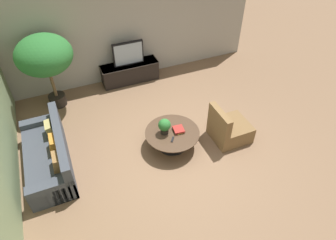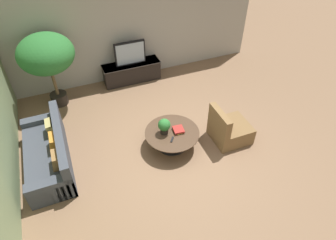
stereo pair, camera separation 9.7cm
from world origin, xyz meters
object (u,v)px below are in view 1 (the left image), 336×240
Objects in this scene: armchair_wicker at (229,129)px; potted_palm_tall at (44,57)px; media_console at (130,72)px; television at (128,54)px; couch_by_wall at (49,156)px; coffee_table at (172,136)px; potted_plant_tabletop at (164,126)px.

potted_palm_tall is at bearing 50.74° from armchair_wicker.
media_console is 0.58m from television.
couch_by_wall is at bearing 79.24° from armchair_wicker.
coffee_table is at bearing 77.73° from armchair_wicker.
armchair_wicker is 2.38× the size of potted_plant_tabletop.
armchair_wicker is at bearing -66.79° from television.
media_console is 3.38m from armchair_wicker.
armchair_wicker reaches higher than couch_by_wall.
armchair_wicker is at bearing -66.80° from media_console.
television is at bearing 91.45° from coffee_table.
potted_plant_tabletop is at bearing -91.83° from television.
television is 2.16m from potted_palm_tall.
potted_palm_tall is (-2.14, 2.50, 1.12)m from coffee_table.
media_console is at bearing 88.17° from potted_plant_tabletop.
armchair_wicker is (3.80, -0.72, -0.01)m from couch_by_wall.
armchair_wicker is at bearing -12.86° from potted_plant_tabletop.
potted_palm_tall is 3.25m from potted_plant_tabletop.
television is 0.44× the size of potted_palm_tall.
armchair_wicker is 0.45× the size of potted_palm_tall.
armchair_wicker reaches higher than coffee_table.
potted_palm_tall reaches higher than television.
media_console is 2.83m from coffee_table.
coffee_table is at bearing -49.51° from potted_palm_tall.
potted_plant_tabletop is (-0.16, 0.05, 0.32)m from coffee_table.
television is 2.89m from coffee_table.
potted_plant_tabletop is at bearing -91.83° from media_console.
couch_by_wall is 3.86m from armchair_wicker.
television is at bearing 134.03° from couch_by_wall.
armchair_wicker is (1.33, -3.10, -0.59)m from television.
potted_palm_tall is at bearing 168.95° from couch_by_wall.
media_console is 4.46× the size of potted_plant_tabletop.
television is at bearing 23.21° from armchair_wicker.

